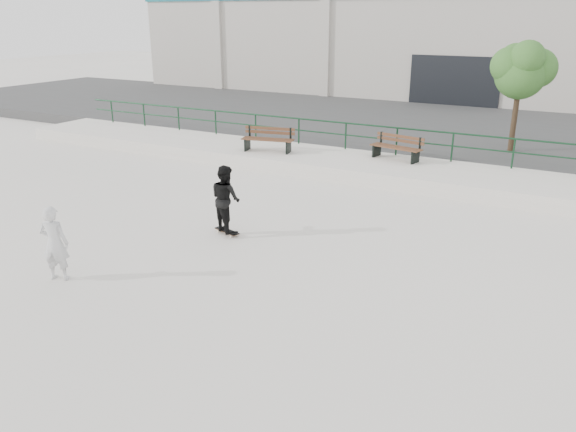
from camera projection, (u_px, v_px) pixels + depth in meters
The scene contains 11 objects.
ground at pixel (193, 275), 12.20m from camera, with size 120.00×120.00×0.00m, color white.
ledge at pixel (357, 166), 19.98m from camera, with size 30.00×3.00×0.50m, color silver.
parking_strip at pixel (423, 127), 27.01m from camera, with size 60.00×14.00×0.50m, color #3D3D3D.
railing at pixel (371, 132), 20.72m from camera, with size 28.00×0.06×1.03m.
commercial_building at pixel (486, 27), 37.13m from camera, with size 44.20×16.33×8.00m.
bench_left at pixel (268, 139), 20.95m from camera, with size 2.02×0.95×0.90m.
bench_right at pixel (397, 148), 19.77m from camera, with size 1.94×0.91×0.86m.
tree at pixel (522, 68), 20.17m from camera, with size 2.27×2.01×4.03m.
skateboard at pixel (227, 231), 14.48m from camera, with size 0.80×0.41×0.09m.
standing_skater at pixel (226, 199), 14.18m from camera, with size 0.84×0.65×1.73m, color black.
seated_skater at pixel (55, 243), 11.76m from camera, with size 0.60×0.39×1.64m, color silver.
Camera 1 is at (7.07, -8.73, 5.34)m, focal length 35.00 mm.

